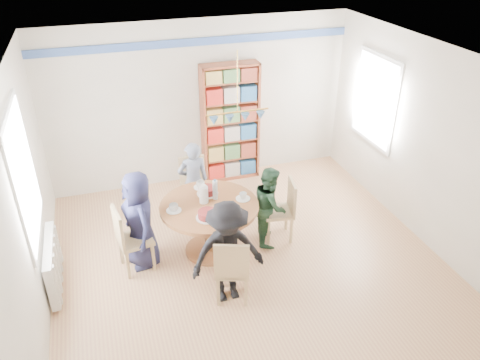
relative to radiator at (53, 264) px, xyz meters
name	(u,v)px	position (x,y,z in m)	size (l,w,h in m)	color
ground	(249,262)	(2.42, -0.30, -0.35)	(5.00, 5.00, 0.00)	tan
room_shell	(210,126)	(2.16, 0.57, 1.30)	(5.00, 5.00, 5.00)	white
radiator	(53,264)	(0.00, 0.00, 0.00)	(0.12, 1.00, 0.60)	silver
dining_table	(210,217)	(2.00, 0.11, 0.21)	(1.30, 1.30, 0.75)	brown
chair_left	(128,237)	(0.92, 0.06, 0.16)	(0.47, 0.47, 0.92)	tan
chair_right	(284,207)	(3.06, 0.11, 0.15)	(0.47, 0.47, 0.90)	tan
chair_far	(194,183)	(2.02, 1.18, 0.14)	(0.40, 0.40, 0.89)	tan
chair_near	(232,268)	(2.00, -0.90, 0.15)	(0.51, 0.51, 0.90)	tan
person_left	(140,220)	(1.09, 0.15, 0.32)	(0.66, 0.43, 1.34)	#1B1C3B
person_right	(270,205)	(2.85, 0.10, 0.22)	(0.56, 0.43, 1.15)	#1B3622
person_far	(193,181)	(1.98, 0.98, 0.27)	(0.46, 0.30, 1.25)	gray
person_near	(228,253)	(1.97, -0.82, 0.32)	(0.86, 0.49, 1.33)	black
bookshelf	(230,124)	(2.87, 2.04, 0.64)	(0.96, 0.29, 2.01)	brown
tableware	(207,200)	(1.97, 0.13, 0.46)	(1.12, 1.12, 0.30)	white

